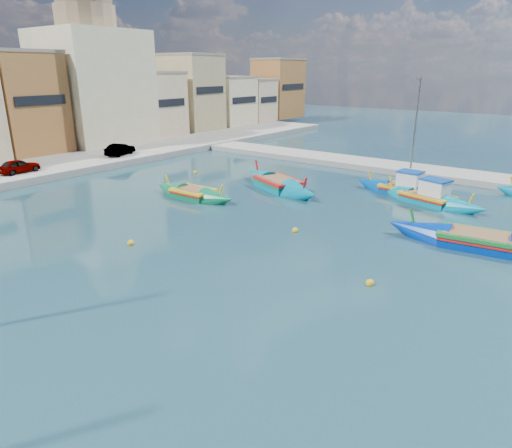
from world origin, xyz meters
TOP-DOWN VIEW (x-y plane):
  - ground at (0.00, 0.00)m, footprint 160.00×160.00m
  - east_quay at (18.00, 0.00)m, footprint 4.00×70.00m
  - north_quay at (0.00, 32.00)m, footprint 80.00×8.00m
  - north_townhouses at (6.68, 39.36)m, footprint 83.20×7.87m
  - church_block at (10.00, 40.00)m, footprint 10.00×10.00m
  - quay_street_lamp at (17.44, 6.00)m, footprint 1.18×0.16m
  - luzzu_turquoise_cabin at (9.17, 1.88)m, footprint 3.98×8.58m
  - luzzu_blue_cabin at (10.43, 4.01)m, footprint 2.56×7.77m
  - luzzu_cyan_mid at (6.28, 12.08)m, footprint 5.98×9.69m
  - luzzu_green at (0.59, 15.43)m, footprint 1.99×7.27m
  - luzzu_blue_south at (2.63, -2.76)m, footprint 3.21×9.64m
  - mooring_buoys at (1.55, 6.47)m, footprint 21.89×22.49m

SIDE VIEW (x-z plane):
  - ground at x=0.00m, z-range 0.00..0.00m
  - mooring_buoys at x=1.55m, z-range -0.10..0.26m
  - luzzu_green at x=0.59m, z-range -0.90..1.38m
  - east_quay at x=18.00m, z-range 0.00..0.50m
  - luzzu_blue_south at x=2.63m, z-range -1.08..1.65m
  - luzzu_cyan_mid at x=6.28m, z-range -1.12..1.72m
  - north_quay at x=0.00m, z-range 0.00..0.60m
  - luzzu_turquoise_cabin at x=9.17m, z-range -1.02..1.67m
  - luzzu_blue_cabin at x=10.43m, z-range -1.02..1.68m
  - quay_street_lamp at x=17.44m, z-range 0.34..8.34m
  - north_townhouses at x=6.68m, z-range -0.10..10.09m
  - church_block at x=10.00m, z-range -1.14..17.96m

